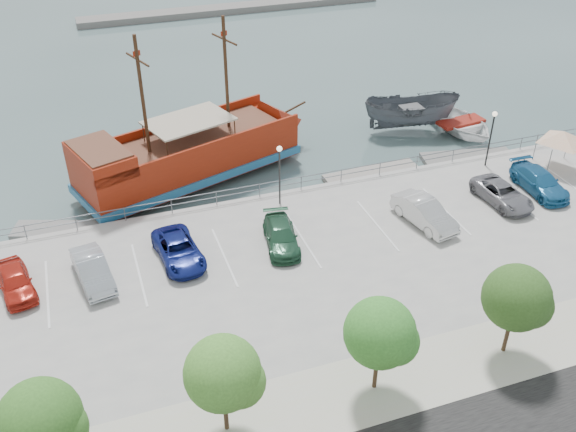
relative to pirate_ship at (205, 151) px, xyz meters
name	(u,v)px	position (x,y,z in m)	size (l,w,h in m)	color
ground	(315,272)	(3.32, -13.71, -2.01)	(160.00, 160.00, 0.00)	#3D5253
sidewalk	(393,381)	(3.32, -23.71, -0.99)	(100.00, 4.00, 0.05)	beige
seawall_railing	(274,187)	(3.32, -5.91, -0.48)	(50.00, 0.06, 1.00)	slate
far_shore	(234,9)	(13.32, 41.29, -1.61)	(40.00, 3.00, 0.80)	slate
pirate_ship	(205,151)	(0.00, 0.00, 0.00)	(19.31, 10.79, 11.97)	maroon
patrol_boat	(411,115)	(17.83, 1.53, -0.48)	(2.96, 7.86, 3.04)	#4B4F57
speedboat	(460,126)	(21.61, -0.26, -1.28)	(4.98, 6.97, 1.44)	white
dock_west	(65,231)	(-10.49, -4.51, -1.81)	(6.68, 1.91, 0.38)	gray
dock_mid	(372,175)	(11.51, -4.51, -1.80)	(7.35, 2.10, 0.42)	gray
dock_east	(467,158)	(19.68, -4.51, -1.80)	(7.16, 2.05, 0.41)	slate
canopy_tent	(564,131)	(24.08, -9.09, 1.85)	(4.80, 4.80, 3.28)	slate
lamp_post_mid	(280,165)	(3.32, -7.21, 1.93)	(0.36, 0.36, 4.28)	black
lamp_post_right	(492,129)	(19.32, -7.21, 1.93)	(0.36, 0.36, 4.28)	black
tree_b	(44,422)	(-11.53, -23.78, 2.29)	(3.30, 3.20, 5.00)	#473321
tree_c	(227,375)	(-4.53, -23.78, 2.29)	(3.30, 3.20, 5.00)	#473321
tree_d	(383,335)	(2.47, -23.78, 2.29)	(3.30, 3.20, 5.00)	#473321
tree_e	(520,300)	(9.47, -23.78, 2.29)	(3.30, 3.20, 5.00)	#473321
parked_car_a	(15,281)	(-13.20, -11.05, -0.29)	(1.69, 4.19, 1.43)	red
parked_car_b	(93,270)	(-9.12, -11.50, -0.26)	(1.58, 4.54, 1.49)	#A9B0B9
parked_car_c	(179,250)	(-4.22, -11.12, -0.33)	(2.26, 4.89, 1.36)	navy
parked_car_d	(281,236)	(1.88, -11.73, -0.34)	(1.86, 4.57, 1.33)	#245237
parked_car_f	(424,213)	(11.19, -12.48, -0.20)	(1.70, 4.89, 1.61)	silver
parked_car_g	(502,194)	(17.35, -11.98, -0.34)	(2.20, 4.76, 1.32)	slate
parked_car_h	(540,182)	(20.63, -11.56, -0.27)	(2.05, 5.04, 1.46)	#1E6194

